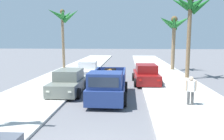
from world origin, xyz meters
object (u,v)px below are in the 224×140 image
(car_right_near, at_px, (69,83))
(palm_tree_left_fore, at_px, (63,19))
(pedestrian, at_px, (191,90))
(pickup_truck, at_px, (108,85))
(palm_tree_right_fore, at_px, (174,26))
(palm_tree_left_mid, at_px, (190,9))
(car_left_mid, at_px, (146,75))
(car_right_mid, at_px, (88,70))

(car_right_near, height_order, palm_tree_left_fore, palm_tree_left_fore)
(pedestrian, bearing_deg, palm_tree_left_fore, 126.33)
(pickup_truck, xyz_separation_m, palm_tree_left_fore, (-6.48, 13.54, 5.03))
(car_right_near, distance_m, palm_tree_right_fore, 15.10)
(palm_tree_right_fore, bearing_deg, pedestrian, -97.34)
(car_right_near, relative_size, pedestrian, 2.68)
(palm_tree_left_mid, height_order, pedestrian, palm_tree_left_mid)
(pickup_truck, relative_size, palm_tree_left_mid, 0.72)
(pickup_truck, xyz_separation_m, palm_tree_left_mid, (6.45, 7.47, 5.25))
(car_right_near, xyz_separation_m, palm_tree_left_mid, (9.10, 6.22, 5.35))
(car_left_mid, bearing_deg, palm_tree_left_fore, 136.14)
(car_right_mid, xyz_separation_m, palm_tree_right_fore, (8.61, 5.71, 4.22))
(palm_tree_right_fore, bearing_deg, car_right_near, -127.42)
(car_right_mid, distance_m, pedestrian, 10.70)
(car_right_mid, height_order, palm_tree_left_fore, palm_tree_left_fore)
(pickup_truck, relative_size, palm_tree_right_fore, 0.86)
(pickup_truck, height_order, car_right_mid, pickup_truck)
(palm_tree_right_fore, bearing_deg, car_left_mid, -114.33)
(car_right_near, bearing_deg, palm_tree_right_fore, 52.58)
(car_left_mid, relative_size, car_right_mid, 0.99)
(palm_tree_left_fore, bearing_deg, palm_tree_left_mid, -25.15)
(palm_tree_right_fore, bearing_deg, pickup_truck, -115.79)
(pickup_truck, distance_m, car_right_mid, 7.46)
(palm_tree_right_fore, bearing_deg, car_right_mid, -146.42)
(pickup_truck, relative_size, palm_tree_left_fore, 0.74)
(pickup_truck, bearing_deg, palm_tree_left_fore, 115.59)
(car_right_mid, bearing_deg, palm_tree_left_mid, 2.70)
(car_right_near, bearing_deg, car_right_mid, 87.97)
(palm_tree_right_fore, xyz_separation_m, pedestrian, (-1.80, -13.97, -4.02))
(car_right_mid, xyz_separation_m, palm_tree_left_fore, (-4.04, 6.49, 5.14))
(car_right_near, relative_size, palm_tree_left_mid, 0.59)
(pickup_truck, distance_m, car_right_near, 2.93)
(car_right_mid, distance_m, palm_tree_right_fore, 11.16)
(pickup_truck, height_order, car_left_mid, pickup_truck)
(pickup_truck, xyz_separation_m, car_right_mid, (-2.44, 7.05, -0.10))
(car_left_mid, height_order, car_right_mid, same)
(car_left_mid, relative_size, palm_tree_left_fore, 0.61)
(car_right_mid, bearing_deg, palm_tree_left_fore, 121.92)
(car_right_near, bearing_deg, palm_tree_left_mid, 34.36)
(pedestrian, bearing_deg, car_left_mid, 106.47)
(car_right_near, height_order, car_left_mid, same)
(pickup_truck, xyz_separation_m, car_right_near, (-2.65, 1.25, -0.10))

